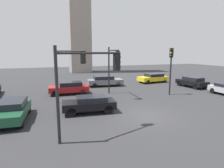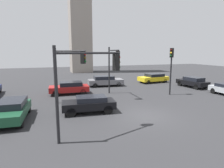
{
  "view_description": "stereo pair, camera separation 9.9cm",
  "coord_description": "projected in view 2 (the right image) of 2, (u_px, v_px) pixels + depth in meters",
  "views": [
    {
      "loc": [
        -6.8,
        -11.59,
        4.64
      ],
      "look_at": [
        -1.18,
        4.04,
        1.8
      ],
      "focal_mm": 30.0,
      "sensor_mm": 36.0,
      "label": 1
    },
    {
      "loc": [
        -6.7,
        -11.63,
        4.64
      ],
      "look_at": [
        -1.18,
        4.04,
        1.8
      ],
      "focal_mm": 30.0,
      "sensor_mm": 36.0,
      "label": 2
    }
  ],
  "objects": [
    {
      "name": "car_3",
      "position": [
        12.0,
        110.0,
        12.84
      ],
      "size": [
        2.21,
        4.62,
        1.38
      ],
      "rotation": [
        0.0,
        0.0,
        -1.64
      ],
      "color": "#19472D",
      "rests_on": "ground_plane"
    },
    {
      "name": "car_7",
      "position": [
        193.0,
        82.0,
        24.91
      ],
      "size": [
        2.13,
        4.3,
        1.38
      ],
      "rotation": [
        0.0,
        0.0,
        1.66
      ],
      "color": "black",
      "rests_on": "ground_plane"
    },
    {
      "name": "traffic_light_3",
      "position": [
        69.0,
        65.0,
        16.09
      ],
      "size": [
        2.41,
        2.31,
        4.97
      ],
      "rotation": [
        0.0,
        0.0,
        -0.76
      ],
      "color": "black",
      "rests_on": "ground_plane"
    },
    {
      "name": "car_1",
      "position": [
        89.0,
        104.0,
        14.45
      ],
      "size": [
        4.16,
        2.07,
        1.28
      ],
      "rotation": [
        0.0,
        0.0,
        3.04
      ],
      "color": "black",
      "rests_on": "ground_plane"
    },
    {
      "name": "car_2",
      "position": [
        105.0,
        81.0,
        25.77
      ],
      "size": [
        4.89,
        2.42,
        1.41
      ],
      "rotation": [
        0.0,
        0.0,
        -0.1
      ],
      "color": "slate",
      "rests_on": "ground_plane"
    },
    {
      "name": "traffic_light_0",
      "position": [
        113.0,
        62.0,
        19.39
      ],
      "size": [
        0.39,
        3.42,
        5.2
      ],
      "rotation": [
        0.0,
        0.0,
        -1.62
      ],
      "color": "black",
      "rests_on": "ground_plane"
    },
    {
      "name": "traffic_light_1",
      "position": [
        90.0,
        73.0,
        10.19
      ],
      "size": [
        3.94,
        1.42,
        4.96
      ],
      "rotation": [
        0.0,
        0.0,
        0.31
      ],
      "color": "black",
      "rests_on": "ground_plane"
    },
    {
      "name": "car_6",
      "position": [
        70.0,
        88.0,
        20.85
      ],
      "size": [
        4.39,
        2.14,
        1.38
      ],
      "rotation": [
        0.0,
        0.0,
        3.08
      ],
      "color": "maroon",
      "rests_on": "ground_plane"
    },
    {
      "name": "ground_plane",
      "position": [
        145.0,
        116.0,
        13.79
      ],
      "size": [
        98.67,
        98.67,
        0.0
      ],
      "primitive_type": "plane",
      "color": "#2D2D30"
    },
    {
      "name": "traffic_light_2",
      "position": [
        171.0,
        63.0,
        20.05
      ],
      "size": [
        0.49,
        0.43,
        5.07
      ],
      "rotation": [
        0.0,
        0.0,
        -2.64
      ],
      "color": "black",
      "rests_on": "ground_plane"
    },
    {
      "name": "car_5",
      "position": [
        154.0,
        78.0,
        28.89
      ],
      "size": [
        4.72,
        2.45,
        1.35
      ],
      "rotation": [
        0.0,
        0.0,
        3.24
      ],
      "color": "yellow",
      "rests_on": "ground_plane"
    }
  ]
}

